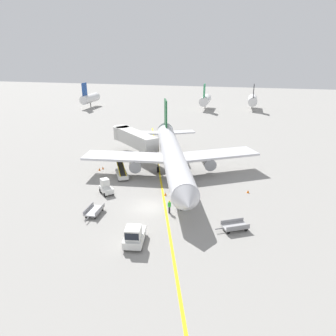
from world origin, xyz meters
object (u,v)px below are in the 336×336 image
(baggage_cart_loaded, at_px, (94,211))
(baggage_cart_empty_trailing, at_px, (235,226))
(pushback_tug, at_px, (134,236))
(safety_cone_wingtip_left, at_px, (165,194))
(jet_bridge, at_px, (132,137))
(ground_crew_marshaller, at_px, (169,206))
(belt_loader_forward_hold, at_px, (122,173))
(airliner, at_px, (172,155))
(safety_cone_nose_right, at_px, (103,168))
(baggage_tug_near_wing, at_px, (106,187))
(safety_cone_wingtip_right, at_px, (99,169))
(safety_cone_nose_left, at_px, (248,191))

(baggage_cart_loaded, xyz_separation_m, baggage_cart_empty_trailing, (16.85, 0.43, 0.00))
(pushback_tug, distance_m, baggage_cart_loaded, 8.50)
(safety_cone_wingtip_left, bearing_deg, jet_bridge, 123.38)
(pushback_tug, relative_size, ground_crew_marshaller, 2.27)
(ground_crew_marshaller, xyz_separation_m, safety_cone_wingtip_left, (-1.71, 4.76, -0.69))
(pushback_tug, relative_size, baggage_cart_empty_trailing, 1.05)
(belt_loader_forward_hold, bearing_deg, pushback_tug, -64.35)
(airliner, relative_size, pushback_tug, 8.92)
(airliner, xyz_separation_m, ground_crew_marshaller, (2.55, -12.45, -2.51))
(airliner, distance_m, belt_loader_forward_hold, 8.47)
(ground_crew_marshaller, xyz_separation_m, safety_cone_nose_right, (-14.60, 12.38, -0.69))
(pushback_tug, height_order, safety_cone_wingtip_left, pushback_tug)
(baggage_tug_near_wing, distance_m, safety_cone_wingtip_right, 9.55)
(belt_loader_forward_hold, bearing_deg, safety_cone_nose_left, -3.53)
(jet_bridge, bearing_deg, safety_cone_wingtip_left, -56.62)
(baggage_cart_loaded, height_order, ground_crew_marshaller, ground_crew_marshaller)
(baggage_cart_loaded, bearing_deg, baggage_cart_empty_trailing, 1.46)
(airliner, distance_m, safety_cone_wingtip_left, 8.36)
(belt_loader_forward_hold, height_order, safety_cone_wingtip_right, belt_loader_forward_hold)
(belt_loader_forward_hold, bearing_deg, airliner, 20.89)
(pushback_tug, xyz_separation_m, baggage_tug_near_wing, (-8.05, 10.86, -0.07))
(ground_crew_marshaller, distance_m, safety_cone_nose_left, 12.59)
(baggage_cart_empty_trailing, relative_size, safety_cone_wingtip_left, 8.36)
(baggage_cart_loaded, relative_size, safety_cone_wingtip_right, 8.59)
(belt_loader_forward_hold, height_order, baggage_cart_loaded, belt_loader_forward_hold)
(baggage_tug_near_wing, xyz_separation_m, safety_cone_wingtip_left, (8.25, 1.31, -0.71))
(belt_loader_forward_hold, xyz_separation_m, safety_cone_nose_right, (-4.53, 2.81, -0.56))
(safety_cone_wingtip_left, relative_size, safety_cone_wingtip_right, 1.00)
(baggage_cart_empty_trailing, bearing_deg, safety_cone_nose_left, 82.57)
(pushback_tug, bearing_deg, baggage_tug_near_wing, 126.55)
(baggage_cart_loaded, bearing_deg, safety_cone_wingtip_right, 113.12)
(jet_bridge, height_order, safety_cone_wingtip_left, jet_bridge)
(baggage_tug_near_wing, height_order, safety_cone_nose_right, baggage_tug_near_wing)
(belt_loader_forward_hold, xyz_separation_m, ground_crew_marshaller, (10.07, -9.58, 0.13))
(airliner, relative_size, baggage_cart_empty_trailing, 9.34)
(safety_cone_nose_left, bearing_deg, belt_loader_forward_hold, 176.47)
(safety_cone_nose_left, relative_size, safety_cone_nose_right, 1.00)
(jet_bridge, distance_m, safety_cone_nose_right, 9.27)
(ground_crew_marshaller, distance_m, safety_cone_wingtip_left, 5.11)
(baggage_cart_loaded, bearing_deg, baggage_tug_near_wing, 100.66)
(baggage_cart_empty_trailing, relative_size, safety_cone_nose_right, 8.36)
(baggage_tug_near_wing, distance_m, safety_cone_wingtip_left, 8.38)
(baggage_tug_near_wing, height_order, baggage_cart_loaded, baggage_tug_near_wing)
(jet_bridge, relative_size, safety_cone_nose_right, 25.45)
(safety_cone_nose_right, bearing_deg, safety_cone_wingtip_right, -109.72)
(airliner, xyz_separation_m, baggage_cart_loaded, (-6.29, -14.95, -2.95))
(ground_crew_marshaller, bearing_deg, safety_cone_nose_left, 41.79)
(belt_loader_forward_hold, bearing_deg, baggage_tug_near_wing, -89.01)
(baggage_tug_near_wing, bearing_deg, safety_cone_nose_left, 14.29)
(baggage_tug_near_wing, distance_m, baggage_cart_empty_trailing, 18.81)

